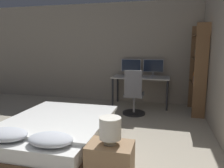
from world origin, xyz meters
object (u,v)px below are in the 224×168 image
Objects in this scene: monitor_left at (131,66)px; computer_mouse at (151,78)px; nightstand at (110,165)px; office_chair at (134,97)px; bookshelf at (199,67)px; desk at (141,80)px; keyboard at (140,78)px; bed at (57,133)px; monitor_right at (153,66)px; bedside_lamp at (110,128)px.

computer_mouse is (0.56, -0.48, -0.23)m from monitor_left.
monitor_left is 7.56× the size of computer_mouse.
nightstand is at bearing -93.58° from computer_mouse.
nightstand is at bearing -84.33° from monitor_left.
bookshelf is at bearing 17.08° from office_chair.
keyboard is at bearing -90.00° from desk.
office_chair is at bearing -162.92° from bookshelf.
monitor_right is (1.25, 2.97, 0.79)m from bed.
bed is 3.64× the size of monitor_left.
office_chair is 1.61m from bookshelf.
office_chair is at bearing -95.91° from keyboard.
office_chair is (-0.33, -0.56, -0.38)m from computer_mouse.
desk is 1.41× the size of office_chair.
bed is 1.32m from bedside_lamp.
desk is at bearing 91.17° from bedside_lamp.
computer_mouse reaches higher than bedside_lamp.
monitor_left reaches higher than computer_mouse.
nightstand is 0.34× the size of desk.
keyboard reaches higher than nightstand.
computer_mouse reaches higher than desk.
desk is 20.69× the size of computer_mouse.
bed is at bearing 145.38° from bedside_lamp.
bed is at bearing -102.54° from monitor_left.
monitor_right is 0.61m from keyboard.
monitor_left is at bearing 95.67° from nightstand.
bookshelf is at bearing -30.52° from monitor_right.
monitor_right is at bearing 67.18° from bed.
desk is at bearing 91.17° from nightstand.
monitor_right reaches higher than desk.
bed is 2.92m from desk.
monitor_left is at bearing 77.46° from bed.
bed is 2.72m from keyboard.
computer_mouse is at bearing 172.78° from bookshelf.
bed is at bearing -112.82° from monitor_right.
desk reaches higher than bed.
monitor_right reaches higher than bedside_lamp.
monitor_right is (0.59, 0.00, 0.00)m from monitor_left.
bed is 0.96× the size of bookshelf.
computer_mouse is at bearing -92.88° from monitor_right.
desk is 2.74× the size of monitor_right.
monitor_left is at bearing 121.61° from keyboard.
desk is 0.26m from keyboard.
monitor_right is 0.26× the size of bookshelf.
monitor_left reaches higher than keyboard.
office_chair is (0.90, 1.93, 0.17)m from bed.
desk is at bearing -39.29° from monitor_left.
office_chair reaches higher than computer_mouse.
bookshelf is at bearing -20.63° from monitor_left.
computer_mouse is 0.03× the size of bookshelf.
computer_mouse is 0.76m from office_chair.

